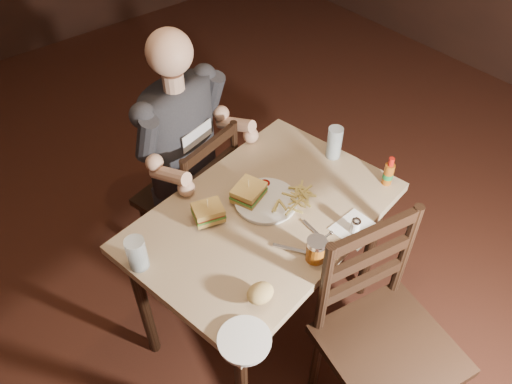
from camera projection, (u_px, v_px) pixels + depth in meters
room_shell at (276, 89)px, 1.48m from camera, size 7.00×7.00×7.00m
main_table at (264, 229)px, 2.05m from camera, size 1.17×0.88×0.77m
chair_far at (187, 196)px, 2.52m from camera, size 0.50×0.53×0.88m
chair_near at (390, 349)px, 1.86m from camera, size 0.54×0.57×0.98m
diner at (185, 126)px, 2.18m from camera, size 0.59×0.51×0.88m
dinner_plate at (266, 202)px, 2.02m from camera, size 0.29×0.29×0.01m
sandwich_left at (208, 209)px, 1.91m from camera, size 0.13×0.12×0.10m
sandwich_right at (249, 188)px, 1.99m from camera, size 0.15×0.14×0.10m
fries_pile at (294, 200)px, 1.99m from camera, size 0.27×0.21×0.04m
ketchup_dollop at (265, 183)px, 2.08m from camera, size 0.05×0.05×0.01m
glass_left at (137, 254)px, 1.75m from camera, size 0.08×0.08×0.13m
glass_right at (334, 143)px, 2.18m from camera, size 0.08×0.08×0.15m
hot_sauce at (389, 171)px, 2.06m from camera, size 0.05×0.05×0.14m
salt_shaker at (355, 226)px, 1.89m from camera, size 0.04×0.04×0.07m
syrup_dispenser at (316, 250)px, 1.79m from camera, size 0.09×0.09×0.10m
napkin at (356, 229)px, 1.92m from camera, size 0.17×0.16×0.00m
knife at (303, 252)px, 1.83m from camera, size 0.14×0.20×0.01m
fork at (317, 233)px, 1.90m from camera, size 0.02×0.16×0.00m
side_plate at (244, 341)px, 1.58m from camera, size 0.20×0.20×0.01m
bread_roll at (260, 293)px, 1.66m from camera, size 0.11×0.10×0.06m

